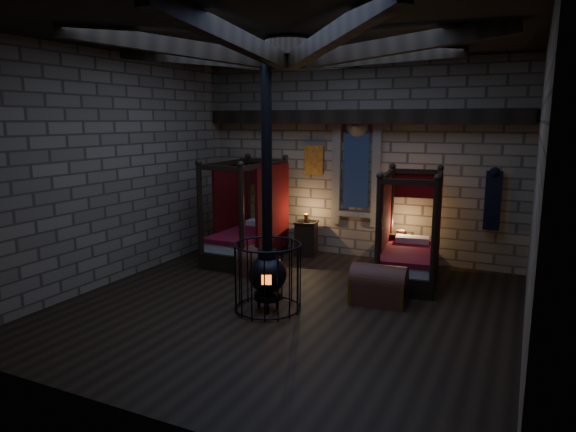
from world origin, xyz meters
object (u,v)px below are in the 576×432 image
at_px(trunk_left, 257,264).
at_px(trunk_right, 379,286).
at_px(bed_left, 248,236).
at_px(stove, 268,271).
at_px(bed_right, 409,255).

relative_size(trunk_left, trunk_right, 0.92).
distance_m(bed_left, trunk_right, 3.61).
height_order(trunk_left, trunk_right, trunk_right).
bearing_deg(bed_left, trunk_right, -23.00).
xyz_separation_m(trunk_right, stove, (-1.51, -1.08, 0.35)).
height_order(trunk_left, stove, stove).
relative_size(bed_left, trunk_right, 2.26).
bearing_deg(stove, bed_left, 101.39).
xyz_separation_m(bed_left, stove, (1.80, -2.51, 0.12)).
height_order(bed_right, trunk_right, bed_right).
bearing_deg(trunk_left, trunk_right, 4.26).
bearing_deg(trunk_left, bed_left, 141.29).
xyz_separation_m(bed_left, trunk_left, (0.79, -1.02, -0.27)).
relative_size(bed_left, trunk_left, 2.46).
relative_size(bed_right, trunk_left, 2.39).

